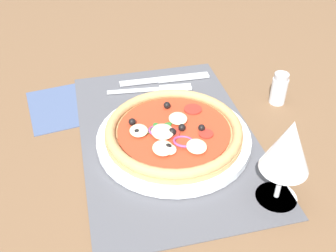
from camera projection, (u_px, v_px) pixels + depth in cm
name	position (u px, v px, depth cm)	size (l,w,h in cm)	color
ground_plane	(167.00, 141.00, 74.08)	(190.00, 140.00, 2.40)	brown
placemat	(167.00, 135.00, 73.22)	(47.48, 31.20, 0.40)	#4C4C51
plate	(174.00, 138.00, 71.07)	(27.45, 27.45, 1.45)	white
pizza	(174.00, 131.00, 69.85)	(24.35, 24.35, 2.69)	tan
fork	(155.00, 89.00, 84.67)	(3.37, 18.06, 0.44)	silver
knife	(166.00, 79.00, 87.79)	(2.33, 20.04, 0.62)	silver
wine_glass	(288.00, 148.00, 55.20)	(7.20, 7.20, 14.90)	silver
napkin	(65.00, 106.00, 80.65)	(15.47, 13.93, 0.36)	#425175
pepper_shaker	(279.00, 89.00, 79.97)	(3.20, 3.20, 6.70)	silver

